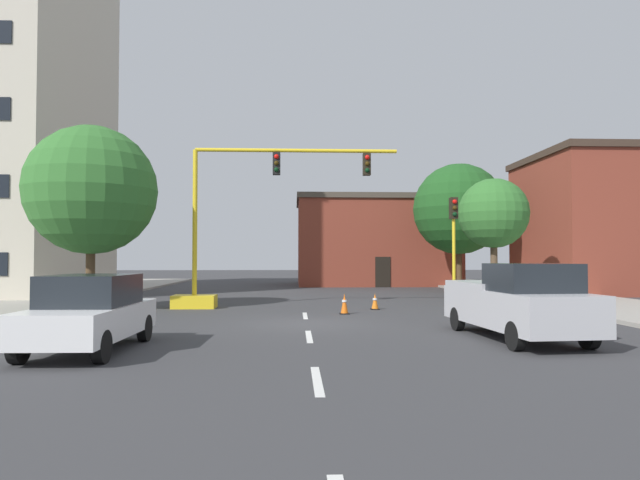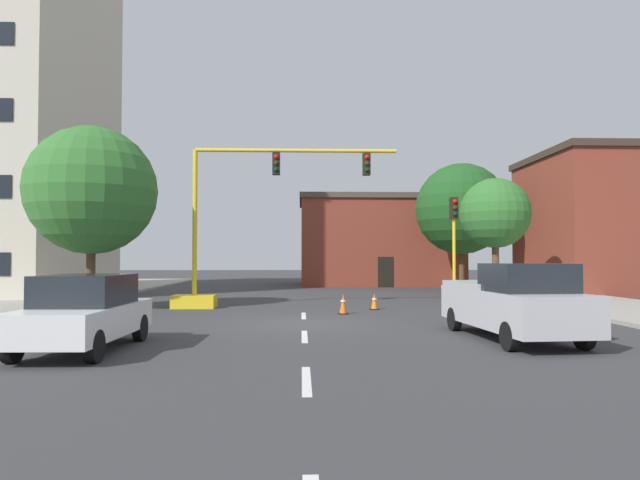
{
  "view_description": "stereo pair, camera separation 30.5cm",
  "coord_description": "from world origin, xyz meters",
  "px_view_note": "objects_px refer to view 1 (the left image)",
  "views": [
    {
      "loc": [
        -0.4,
        -18.43,
        2.13
      ],
      "look_at": [
        0.75,
        7.07,
        2.93
      ],
      "focal_mm": 31.9,
      "sensor_mm": 36.0,
      "label": 1
    },
    {
      "loc": [
        -0.09,
        -18.44,
        2.13
      ],
      "look_at": [
        0.75,
        7.07,
        2.93
      ],
      "focal_mm": 31.9,
      "sensor_mm": 36.0,
      "label": 2
    }
  ],
  "objects_px": {
    "traffic_signal_gantry": "(224,254)",
    "tree_right_mid": "(494,214)",
    "tree_left_near": "(91,190)",
    "sedan_white_near_left": "(90,312)",
    "traffic_cone_roadside_b": "(344,304)",
    "traffic_cone_roadside_a": "(375,302)",
    "pickup_truck_silver": "(517,302)",
    "tree_right_far": "(459,209)",
    "traffic_light_pole_right": "(454,226)"
  },
  "relations": [
    {
      "from": "tree_left_near",
      "to": "traffic_cone_roadside_a",
      "type": "relative_size",
      "value": 11.12
    },
    {
      "from": "tree_left_near",
      "to": "tree_right_mid",
      "type": "bearing_deg",
      "value": 17.7
    },
    {
      "from": "pickup_truck_silver",
      "to": "traffic_cone_roadside_b",
      "type": "relative_size",
      "value": 7.09
    },
    {
      "from": "pickup_truck_silver",
      "to": "traffic_cone_roadside_b",
      "type": "height_order",
      "value": "pickup_truck_silver"
    },
    {
      "from": "traffic_signal_gantry",
      "to": "tree_right_far",
      "type": "distance_m",
      "value": 18.68
    },
    {
      "from": "tree_right_far",
      "to": "traffic_cone_roadside_a",
      "type": "xyz_separation_m",
      "value": [
        -7.43,
        -13.31,
        -4.99
      ]
    },
    {
      "from": "traffic_signal_gantry",
      "to": "tree_right_mid",
      "type": "distance_m",
      "value": 14.39
    },
    {
      "from": "pickup_truck_silver",
      "to": "traffic_cone_roadside_a",
      "type": "bearing_deg",
      "value": 106.23
    },
    {
      "from": "pickup_truck_silver",
      "to": "traffic_cone_roadside_b",
      "type": "xyz_separation_m",
      "value": [
        -3.93,
        6.8,
        -0.59
      ]
    },
    {
      "from": "traffic_signal_gantry",
      "to": "traffic_cone_roadside_a",
      "type": "bearing_deg",
      "value": -9.3
    },
    {
      "from": "traffic_signal_gantry",
      "to": "traffic_cone_roadside_b",
      "type": "height_order",
      "value": "traffic_signal_gantry"
    },
    {
      "from": "traffic_signal_gantry",
      "to": "traffic_cone_roadside_a",
      "type": "distance_m",
      "value": 6.68
    },
    {
      "from": "traffic_signal_gantry",
      "to": "traffic_cone_roadside_b",
      "type": "bearing_deg",
      "value": -30.31
    },
    {
      "from": "traffic_light_pole_right",
      "to": "traffic_cone_roadside_a",
      "type": "bearing_deg",
      "value": -158.5
    },
    {
      "from": "tree_left_near",
      "to": "traffic_cone_roadside_b",
      "type": "bearing_deg",
      "value": -9.83
    },
    {
      "from": "traffic_light_pole_right",
      "to": "traffic_cone_roadside_b",
      "type": "relative_size",
      "value": 6.15
    },
    {
      "from": "traffic_signal_gantry",
      "to": "sedan_white_near_left",
      "type": "xyz_separation_m",
      "value": [
        -1.69,
        -11.07,
        -1.39
      ]
    },
    {
      "from": "tree_right_mid",
      "to": "sedan_white_near_left",
      "type": "xyz_separation_m",
      "value": [
        -15.08,
        -15.9,
        -3.55
      ]
    },
    {
      "from": "pickup_truck_silver",
      "to": "tree_left_near",
      "type": "bearing_deg",
      "value": 148.63
    },
    {
      "from": "tree_right_far",
      "to": "pickup_truck_silver",
      "type": "height_order",
      "value": "tree_right_far"
    },
    {
      "from": "traffic_light_pole_right",
      "to": "tree_right_far",
      "type": "height_order",
      "value": "tree_right_far"
    },
    {
      "from": "tree_right_far",
      "to": "traffic_cone_roadside_b",
      "type": "distance_m",
      "value": 18.22
    },
    {
      "from": "tree_right_mid",
      "to": "traffic_cone_roadside_a",
      "type": "distance_m",
      "value": 10.07
    },
    {
      "from": "traffic_cone_roadside_b",
      "to": "tree_right_far",
      "type": "bearing_deg",
      "value": 59.67
    },
    {
      "from": "traffic_cone_roadside_a",
      "to": "traffic_signal_gantry",
      "type": "bearing_deg",
      "value": 170.7
    },
    {
      "from": "traffic_cone_roadside_a",
      "to": "traffic_cone_roadside_b",
      "type": "bearing_deg",
      "value": -127.97
    },
    {
      "from": "traffic_cone_roadside_b",
      "to": "sedan_white_near_left",
      "type": "bearing_deg",
      "value": -128.64
    },
    {
      "from": "traffic_cone_roadside_a",
      "to": "pickup_truck_silver",
      "type": "bearing_deg",
      "value": -73.77
    },
    {
      "from": "traffic_cone_roadside_b",
      "to": "pickup_truck_silver",
      "type": "bearing_deg",
      "value": -59.97
    },
    {
      "from": "tree_left_near",
      "to": "traffic_cone_roadside_b",
      "type": "height_order",
      "value": "tree_left_near"
    },
    {
      "from": "traffic_cone_roadside_b",
      "to": "traffic_light_pole_right",
      "type": "bearing_deg",
      "value": 32.58
    },
    {
      "from": "tree_right_far",
      "to": "sedan_white_near_left",
      "type": "bearing_deg",
      "value": -123.45
    },
    {
      "from": "traffic_light_pole_right",
      "to": "sedan_white_near_left",
      "type": "bearing_deg",
      "value": -135.52
    },
    {
      "from": "traffic_signal_gantry",
      "to": "tree_right_mid",
      "type": "relative_size",
      "value": 1.52
    },
    {
      "from": "traffic_cone_roadside_a",
      "to": "traffic_cone_roadside_b",
      "type": "height_order",
      "value": "traffic_cone_roadside_b"
    },
    {
      "from": "tree_right_far",
      "to": "sedan_white_near_left",
      "type": "xyz_separation_m",
      "value": [
        -15.43,
        -23.36,
        -4.43
      ]
    },
    {
      "from": "traffic_signal_gantry",
      "to": "pickup_truck_silver",
      "type": "bearing_deg",
      "value": -47.61
    },
    {
      "from": "tree_left_near",
      "to": "sedan_white_near_left",
      "type": "bearing_deg",
      "value": -70.55
    },
    {
      "from": "traffic_signal_gantry",
      "to": "tree_left_near",
      "type": "relative_size",
      "value": 1.28
    },
    {
      "from": "tree_right_mid",
      "to": "traffic_cone_roadside_b",
      "type": "height_order",
      "value": "tree_right_mid"
    },
    {
      "from": "tree_right_mid",
      "to": "traffic_cone_roadside_b",
      "type": "distance_m",
      "value": 12.15
    },
    {
      "from": "tree_left_near",
      "to": "pickup_truck_silver",
      "type": "bearing_deg",
      "value": -31.37
    },
    {
      "from": "traffic_signal_gantry",
      "to": "tree_right_mid",
      "type": "xyz_separation_m",
      "value": [
        13.39,
        4.83,
        2.16
      ]
    },
    {
      "from": "tree_right_mid",
      "to": "traffic_cone_roadside_b",
      "type": "bearing_deg",
      "value": -137.91
    },
    {
      "from": "traffic_signal_gantry",
      "to": "sedan_white_near_left",
      "type": "bearing_deg",
      "value": -98.68
    },
    {
      "from": "pickup_truck_silver",
      "to": "traffic_cone_roadside_a",
      "type": "distance_m",
      "value": 9.01
    },
    {
      "from": "tree_left_near",
      "to": "pickup_truck_silver",
      "type": "relative_size",
      "value": 1.35
    },
    {
      "from": "tree_left_near",
      "to": "traffic_signal_gantry",
      "type": "bearing_deg",
      "value": 11.99
    },
    {
      "from": "traffic_light_pole_right",
      "to": "tree_right_mid",
      "type": "xyz_separation_m",
      "value": [
        3.36,
        4.39,
        0.91
      ]
    },
    {
      "from": "tree_right_far",
      "to": "traffic_cone_roadside_b",
      "type": "xyz_separation_m",
      "value": [
        -8.86,
        -15.14,
        -4.94
      ]
    }
  ]
}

